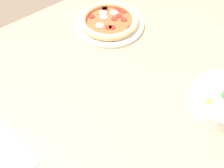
{
  "coord_description": "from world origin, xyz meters",
  "views": [
    {
      "loc": [
        0.39,
        0.42,
        1.38
      ],
      "look_at": [
        0.08,
        0.04,
        0.75
      ],
      "focal_mm": 40.0,
      "sensor_mm": 36.0,
      "label": 1
    }
  ],
  "objects": [
    {
      "name": "pizza",
      "position": [
        -0.12,
        -0.22,
        0.75
      ],
      "size": [
        0.28,
        0.28,
        0.04
      ],
      "color": "white",
      "rests_on": "dining_table"
    },
    {
      "name": "dining_table",
      "position": [
        0.0,
        0.0,
        0.64
      ],
      "size": [
        1.32,
        0.96,
        0.73
      ],
      "color": "tan",
      "rests_on": "ground_plane"
    },
    {
      "name": "ground_plane",
      "position": [
        0.0,
        0.0,
        0.0
      ],
      "size": [
        8.0,
        8.0,
        0.0
      ],
      "primitive_type": "plane",
      "color": "brown"
    }
  ]
}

